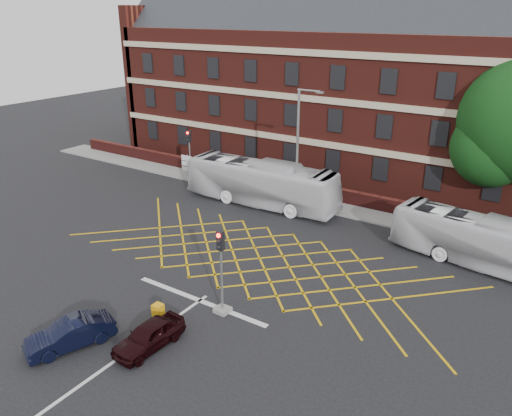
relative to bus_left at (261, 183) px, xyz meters
The scene contains 16 objects.
ground 10.70m from the bus_left, 63.57° to the right, with size 120.00×120.00×0.00m, color black.
victorian_building 14.83m from the bus_left, 68.44° to the left, with size 51.00×12.17×20.40m.
boundary_wall 5.99m from the bus_left, 36.93° to the left, with size 56.00×0.50×1.10m, color #461512.
far_pavement 5.58m from the bus_left, 28.33° to the left, with size 60.00×3.00×0.12m, color slate.
box_junction_hatching 8.98m from the bus_left, 57.77° to the right, with size 11.50×0.12×0.02m, color #CC990C.
stop_line 13.89m from the bus_left, 70.05° to the right, with size 8.00×0.30×0.02m, color silver.
centre_line 20.09m from the bus_left, 76.41° to the right, with size 0.15×14.00×0.02m, color silver.
bus_left is the anchor object (origin of this frame).
bus_right 15.81m from the bus_left, ahead, with size 2.45×10.46×2.91m, color silver.
car_navy 19.02m from the bus_left, 82.84° to the right, with size 1.31×3.75×1.24m, color black.
car_maroon 17.84m from the bus_left, 72.85° to the right, with size 1.38×3.43×1.17m, color black.
traffic_light_near 14.53m from the bus_left, 64.53° to the right, with size 0.70×0.70×4.27m.
traffic_light_far 8.28m from the bus_left, 169.76° to the left, with size 0.70×0.70×4.27m.
street_lamp 3.46m from the bus_left, ahead, with size 2.25×1.00×8.82m.
direction_signs 8.55m from the bus_left, behind, with size 1.10×0.16×2.20m.
utility_cabinet 15.94m from the bus_left, 74.80° to the right, with size 0.46×0.44×0.84m, color orange.
Camera 1 is at (14.23, -19.91, 13.62)m, focal length 35.00 mm.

